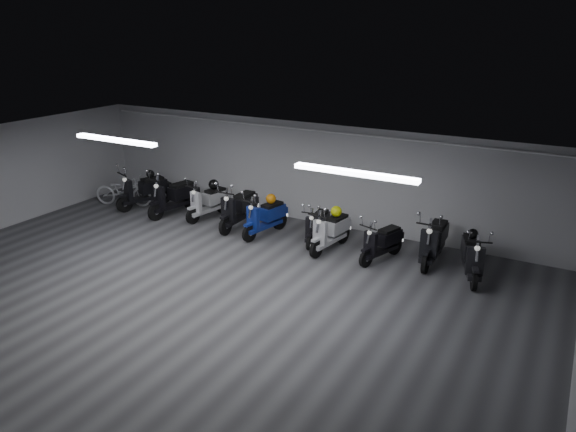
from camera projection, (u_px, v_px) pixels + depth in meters
The scene contains 22 objects.
floor at pixel (198, 292), 11.33m from camera, with size 14.00×10.00×0.01m, color #3E3E41.
ceiling at pixel (189, 162), 10.38m from camera, with size 14.00×10.00×0.01m, color slate.
back_wall at pixel (308, 173), 14.97m from camera, with size 14.00×0.01×2.80m, color #B0B0B3.
fluor_strip_left at pixel (115, 140), 12.61m from camera, with size 2.40×0.18×0.08m, color white.
fluor_strip_right at pixel (355, 173), 9.85m from camera, with size 2.40×0.18×0.08m, color white.
conduit at pixel (307, 130), 14.49m from camera, with size 0.05×0.05×13.60m, color white.
scooter_0 at pixel (143, 185), 16.27m from camera, with size 0.64×1.92×1.43m, color black, non-canonical shape.
scooter_1 at pixel (173, 191), 15.67m from camera, with size 0.65×1.95×1.45m, color black, non-canonical shape.
scooter_2 at pixel (208, 197), 15.40m from camera, with size 0.59×1.76×1.31m, color silver, non-canonical shape.
scooter_3 at pixel (238, 203), 14.68m from camera, with size 0.64×1.93×1.43m, color black, non-canonical shape.
scooter_4 at pixel (265, 212), 14.15m from camera, with size 0.59×1.77×1.32m, color navy, non-canonical shape.
scooter_5 at pixel (317, 220), 13.71m from camera, with size 0.53×1.60×1.19m, color black, non-canonical shape.
scooter_6 at pixel (330, 225), 13.22m from camera, with size 0.58×1.75×1.30m, color #B6B7BB, non-canonical shape.
scooter_7 at pixel (382, 237), 12.65m from camera, with size 0.54×1.62×1.21m, color black, non-canonical shape.
scooter_8 at pixel (434, 234), 12.50m from camera, with size 0.64×1.92×1.43m, color black, non-canonical shape.
scooter_9 at pixel (473, 250), 11.76m from camera, with size 0.60×1.81×1.34m, color black, non-canonical shape.
bicycle at pixel (123, 187), 16.53m from camera, with size 0.63×1.77×1.15m, color silver.
helmet_0 at pixel (473, 234), 11.90m from camera, with size 0.23×0.23×0.23m, color black.
helmet_1 at pixel (336, 211), 13.30m from camera, with size 0.28×0.28×0.28m, color #C7D30C.
helmet_2 at pixel (150, 174), 16.34m from camera, with size 0.25×0.25×0.25m, color black.
helmet_3 at pixel (271, 199), 14.23m from camera, with size 0.27×0.27×0.27m, color orange.
helmet_4 at pixel (214, 184), 15.48m from camera, with size 0.29×0.29×0.29m, color black.
Camera 1 is at (6.60, -7.91, 5.32)m, focal length 33.81 mm.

